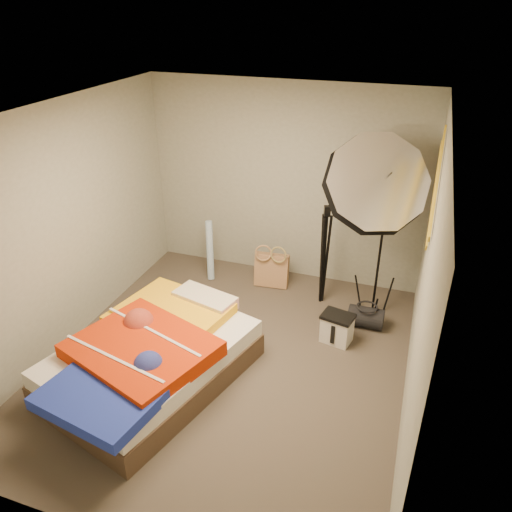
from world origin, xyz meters
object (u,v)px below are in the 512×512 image
at_px(camera_tripod, 324,249).
at_px(duffel_bag, 366,317).
at_px(tote_bag, 272,270).
at_px(bed, 151,357).
at_px(photo_umbrella, 375,185).
at_px(camera_case, 337,329).
at_px(wrapping_roll, 210,250).

bearing_deg(camera_tripod, duffel_bag, -30.94).
xyz_separation_m(tote_bag, camera_tripod, (0.69, -0.16, 0.50)).
distance_m(tote_bag, duffel_bag, 1.38).
height_order(bed, camera_tripod, camera_tripod).
bearing_deg(duffel_bag, photo_umbrella, 122.18).
xyz_separation_m(duffel_bag, bed, (-1.84, -1.57, 0.16)).
bearing_deg(tote_bag, bed, -110.03).
distance_m(camera_case, photo_umbrella, 1.58).
distance_m(tote_bag, wrapping_roll, 0.85).
xyz_separation_m(camera_case, duffel_bag, (0.26, 0.38, -0.04)).
distance_m(camera_case, duffel_bag, 0.46).
height_order(wrapping_roll, bed, wrapping_roll).
bearing_deg(tote_bag, camera_tripod, -18.49).
distance_m(wrapping_roll, camera_case, 2.04).
height_order(duffel_bag, photo_umbrella, photo_umbrella).
relative_size(tote_bag, duffel_bag, 1.10).
height_order(tote_bag, wrapping_roll, wrapping_roll).
bearing_deg(bed, photo_umbrella, 44.40).
height_order(tote_bag, photo_umbrella, photo_umbrella).
xyz_separation_m(tote_bag, duffel_bag, (1.28, -0.52, -0.10)).
height_order(camera_case, duffel_bag, camera_case).
height_order(wrapping_roll, camera_case, wrapping_roll).
distance_m(tote_bag, camera_tripod, 0.87).
bearing_deg(camera_case, bed, -131.14).
height_order(wrapping_roll, photo_umbrella, photo_umbrella).
bearing_deg(photo_umbrella, tote_bag, 162.51).
relative_size(wrapping_roll, duffel_bag, 2.01).
distance_m(camera_case, camera_tripod, 0.98).
bearing_deg(photo_umbrella, duffel_bag, -58.33).
xyz_separation_m(wrapping_roll, duffel_bag, (2.10, -0.45, -0.27)).
xyz_separation_m(camera_case, bed, (-1.57, -1.19, 0.13)).
bearing_deg(camera_tripod, camera_case, -65.80).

